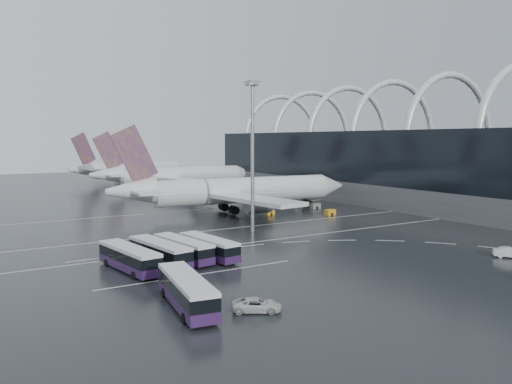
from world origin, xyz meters
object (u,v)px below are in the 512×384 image
bus_row_near_a (129,258)px  gse_cart_belly_c (270,212)px  airliner_main (233,191)px  floodlight_mast (252,138)px  van_curve_c (510,253)px  airliner_gate_c (131,170)px  van_curve_a (257,305)px  bus_row_far_a (187,291)px  gse_cart_belly_d (315,206)px  gse_cart_belly_b (297,205)px  bus_row_near_d (209,247)px  bus_row_near_b (160,252)px  gse_cart_belly_a (330,212)px  bus_row_near_c (183,248)px  airliner_gate_b (174,176)px

bus_row_near_a → gse_cart_belly_c: size_ratio=6.60×
airliner_main → floodlight_mast: size_ratio=2.16×
airliner_main → van_curve_c: bearing=-72.9°
airliner_gate_c → van_curve_a: bearing=-121.5°
bus_row_far_a → gse_cart_belly_d: bearing=-39.7°
floodlight_mast → airliner_main: bearing=70.0°
bus_row_near_a → floodlight_mast: (29.21, 16.29, 16.20)m
van_curve_c → airliner_main: bearing=61.7°
van_curve_c → gse_cart_belly_b: van_curve_c is taller
bus_row_near_d → van_curve_a: size_ratio=2.50×
van_curve_c → floodlight_mast: bearing=79.0°
bus_row_near_a → bus_row_near_d: (12.38, 0.98, -0.10)m
bus_row_far_a → gse_cart_belly_c: bearing=-32.5°
bus_row_near_b → bus_row_near_a: bearing=95.0°
gse_cart_belly_a → floodlight_mast: bearing=-162.2°
bus_row_near_d → van_curve_a: bearing=158.9°
gse_cart_belly_c → bus_row_near_a: bearing=-143.5°
bus_row_near_b → gse_cart_belly_d: 64.84m
bus_row_far_a → van_curve_c: bearing=-87.0°
bus_row_near_b → van_curve_a: (1.54, -23.84, -1.09)m
bus_row_near_b → bus_row_near_d: (7.66, -0.12, -0.10)m
airliner_gate_c → gse_cart_belly_d: 104.60m
gse_cart_belly_a → bus_row_near_d: bearing=-151.2°
airliner_gate_c → floodlight_mast: bearing=-115.2°
bus_row_near_a → airliner_gate_c: bearing=-25.7°
airliner_main → bus_row_near_d: airliner_main is taller
van_curve_c → bus_row_near_c: bearing=109.8°
gse_cart_belly_d → airliner_gate_c: bearing=98.7°
bus_row_near_b → van_curve_c: bus_row_near_b is taller
bus_row_near_d → gse_cart_belly_b: bearing=-55.6°
airliner_gate_c → floodlight_mast: size_ratio=1.97×
gse_cart_belly_c → bus_row_near_c: bearing=-139.0°
bus_row_near_a → van_curve_c: bearing=-121.9°
van_curve_a → floodlight_mast: size_ratio=0.18×
gse_cart_belly_a → gse_cart_belly_d: gse_cart_belly_d is taller
van_curve_c → gse_cart_belly_b: (5.91, 62.23, -0.16)m
gse_cart_belly_b → gse_cart_belly_c: 15.27m
airliner_gate_b → gse_cart_belly_a: bearing=-78.4°
bus_row_near_c → van_curve_c: 49.02m
airliner_main → bus_row_near_b: airliner_main is taller
gse_cart_belly_d → van_curve_a: bearing=-132.5°
gse_cart_belly_a → gse_cart_belly_c: bearing=147.6°
bus_row_near_a → bus_row_far_a: (0.61, -17.80, 0.04)m
airliner_main → gse_cart_belly_d: airliner_main is taller
bus_row_near_b → gse_cart_belly_c: bearing=-59.5°
airliner_gate_b → gse_cart_belly_a: size_ratio=24.44×
bus_row_near_c → gse_cart_belly_b: bearing=-60.1°
bus_row_near_a → bus_row_near_b: size_ratio=1.00×
van_curve_c → gse_cart_belly_d: van_curve_c is taller
bus_row_near_a → van_curve_a: bus_row_near_a is taller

